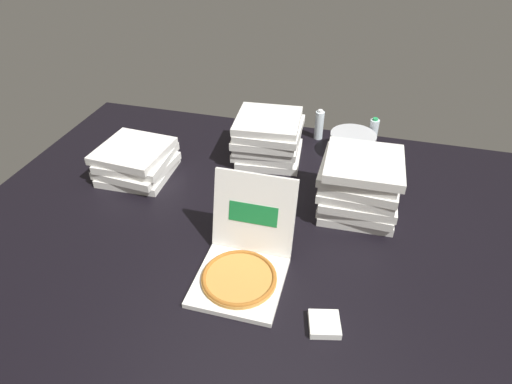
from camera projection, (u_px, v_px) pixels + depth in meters
ground_plane at (247, 223)px, 2.45m from camera, size 3.20×2.40×0.02m
open_pizza_box at (244, 260)px, 2.08m from camera, size 0.41×0.54×0.43m
pizza_stack_center_near at (268, 138)px, 2.90m from camera, size 0.47×0.46×0.30m
pizza_stack_center_far at (359, 185)px, 2.42m from camera, size 0.45×0.44×0.35m
pizza_stack_left_near at (136, 161)px, 2.76m from camera, size 0.46×0.46×0.20m
ice_bucket at (352, 145)px, 2.97m from camera, size 0.31×0.31×0.16m
water_bottle_0 at (373, 133)px, 3.04m from camera, size 0.06×0.06×0.23m
water_bottle_1 at (363, 160)px, 2.76m from camera, size 0.06×0.06×0.23m
water_bottle_2 at (319, 125)px, 3.14m from camera, size 0.06×0.06×0.23m
napkin_pile at (324, 324)px, 1.86m from camera, size 0.16×0.16×0.04m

